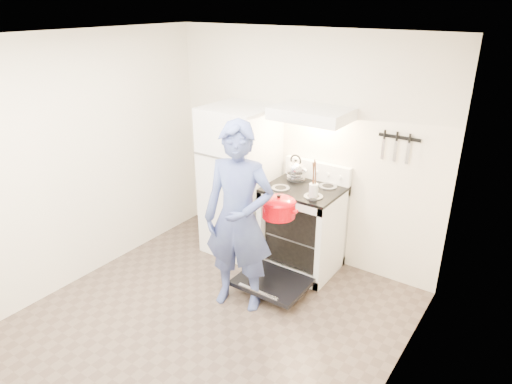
# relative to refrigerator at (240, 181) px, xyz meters

# --- Properties ---
(floor) EXTENTS (3.60, 3.60, 0.00)m
(floor) POSITION_rel_refrigerator_xyz_m (0.58, -1.45, -0.85)
(floor) COLOR brown
(floor) RESTS_ON ground
(back_wall) EXTENTS (3.20, 0.02, 2.50)m
(back_wall) POSITION_rel_refrigerator_xyz_m (0.58, 0.35, 0.40)
(back_wall) COLOR beige
(back_wall) RESTS_ON ground
(refrigerator) EXTENTS (0.70, 0.70, 1.70)m
(refrigerator) POSITION_rel_refrigerator_xyz_m (0.00, 0.00, 0.00)
(refrigerator) COLOR white
(refrigerator) RESTS_ON floor
(stove_body) EXTENTS (0.76, 0.65, 0.92)m
(stove_body) POSITION_rel_refrigerator_xyz_m (0.81, 0.02, -0.39)
(stove_body) COLOR white
(stove_body) RESTS_ON floor
(cooktop) EXTENTS (0.76, 0.65, 0.03)m
(cooktop) POSITION_rel_refrigerator_xyz_m (0.81, 0.02, 0.09)
(cooktop) COLOR black
(cooktop) RESTS_ON stove_body
(backsplash) EXTENTS (0.76, 0.07, 0.20)m
(backsplash) POSITION_rel_refrigerator_xyz_m (0.81, 0.31, 0.20)
(backsplash) COLOR white
(backsplash) RESTS_ON cooktop
(oven_door) EXTENTS (0.70, 0.54, 0.04)m
(oven_door) POSITION_rel_refrigerator_xyz_m (0.81, -0.57, -0.72)
(oven_door) COLOR black
(oven_door) RESTS_ON floor
(oven_rack) EXTENTS (0.60, 0.52, 0.01)m
(oven_rack) POSITION_rel_refrigerator_xyz_m (0.81, 0.02, -0.41)
(oven_rack) COLOR slate
(oven_rack) RESTS_ON stove_body
(range_hood) EXTENTS (0.76, 0.50, 0.12)m
(range_hood) POSITION_rel_refrigerator_xyz_m (0.81, 0.10, 0.86)
(range_hood) COLOR white
(range_hood) RESTS_ON back_wall
(knife_strip) EXTENTS (0.40, 0.02, 0.03)m
(knife_strip) POSITION_rel_refrigerator_xyz_m (1.63, 0.33, 0.70)
(knife_strip) COLOR black
(knife_strip) RESTS_ON back_wall
(pizza_stone) EXTENTS (0.31, 0.31, 0.02)m
(pizza_stone) POSITION_rel_refrigerator_xyz_m (0.78, 0.02, -0.40)
(pizza_stone) COLOR #866144
(pizza_stone) RESTS_ON oven_rack
(tea_kettle) EXTENTS (0.24, 0.20, 0.29)m
(tea_kettle) POSITION_rel_refrigerator_xyz_m (0.63, 0.14, 0.25)
(tea_kettle) COLOR #B8B8BD
(tea_kettle) RESTS_ON cooktop
(utensil_jar) EXTENTS (0.10, 0.10, 0.13)m
(utensil_jar) POSITION_rel_refrigerator_xyz_m (1.02, -0.18, 0.20)
(utensil_jar) COLOR silver
(utensil_jar) RESTS_ON cooktop
(person) EXTENTS (0.76, 0.61, 1.81)m
(person) POSITION_rel_refrigerator_xyz_m (0.63, -0.87, 0.06)
(person) COLOR navy
(person) RESTS_ON floor
(dutch_oven) EXTENTS (0.38, 0.31, 0.24)m
(dutch_oven) POSITION_rel_refrigerator_xyz_m (0.90, -0.62, 0.13)
(dutch_oven) COLOR #B90007
(dutch_oven) RESTS_ON person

